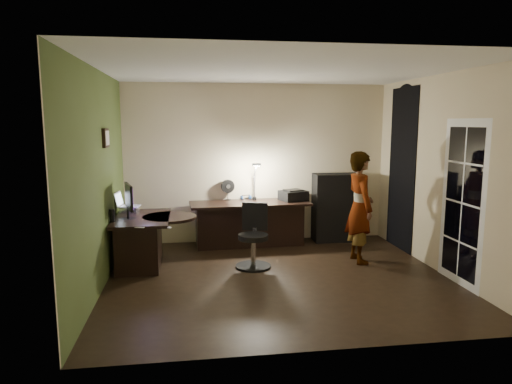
{
  "coord_description": "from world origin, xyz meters",
  "views": [
    {
      "loc": [
        -1.13,
        -5.75,
        2.06
      ],
      "look_at": [
        -0.15,
        1.05,
        1.0
      ],
      "focal_mm": 32.0,
      "sensor_mm": 36.0,
      "label": 1
    }
  ],
  "objects": [
    {
      "name": "office_chair",
      "position": [
        -0.27,
        0.47,
        0.45
      ],
      "size": [
        0.62,
        0.62,
        0.91
      ],
      "primitive_type": "cube",
      "rotation": [
        0.0,
        0.0,
        -0.26
      ],
      "color": "black",
      "rests_on": "floor"
    },
    {
      "name": "ceiling",
      "position": [
        0.0,
        0.0,
        2.71
      ],
      "size": [
        4.5,
        4.0,
        0.01
      ],
      "primitive_type": "cube",
      "color": "silver",
      "rests_on": "floor"
    },
    {
      "name": "desk_right",
      "position": [
        -0.17,
        1.63,
        0.37
      ],
      "size": [
        2.01,
        0.79,
        0.74
      ],
      "primitive_type": "cube",
      "rotation": [
        0.0,
        0.0,
        0.05
      ],
      "color": "black",
      "rests_on": "floor"
    },
    {
      "name": "framed_picture",
      "position": [
        -2.22,
        0.45,
        1.85
      ],
      "size": [
        0.04,
        0.3,
        0.25
      ],
      "primitive_type": "cube",
      "color": "black",
      "rests_on": "wall_left"
    },
    {
      "name": "wall_front",
      "position": [
        0.0,
        -2.0,
        1.35
      ],
      "size": [
        4.5,
        0.01,
        2.7
      ],
      "primitive_type": "cube",
      "color": "beige",
      "rests_on": "floor"
    },
    {
      "name": "headphones",
      "position": [
        -0.2,
        1.94,
        0.78
      ],
      "size": [
        0.2,
        0.13,
        0.09
      ],
      "primitive_type": "cube",
      "rotation": [
        0.0,
        0.0,
        0.34
      ],
      "color": "navy",
      "rests_on": "desk_right"
    },
    {
      "name": "person",
      "position": [
        1.32,
        0.54,
        0.82
      ],
      "size": [
        0.41,
        0.6,
        1.64
      ],
      "primitive_type": "imported",
      "rotation": [
        0.0,
        0.0,
        1.6
      ],
      "color": "#D8A88C",
      "rests_on": "floor"
    },
    {
      "name": "desk_left",
      "position": [
        -1.83,
        0.78,
        0.36
      ],
      "size": [
        0.77,
        1.25,
        0.72
      ],
      "primitive_type": "cube",
      "rotation": [
        0.0,
        0.0,
        0.01
      ],
      "color": "black",
      "rests_on": "floor"
    },
    {
      "name": "pen",
      "position": [
        -2.06,
        0.49,
        0.71
      ],
      "size": [
        0.02,
        0.14,
        0.01
      ],
      "primitive_type": "cube",
      "rotation": [
        0.0,
        0.0,
        -0.06
      ],
      "color": "black",
      "rests_on": "desk_left"
    },
    {
      "name": "cabinet",
      "position": [
        1.36,
        1.77,
        0.59
      ],
      "size": [
        0.79,
        0.41,
        1.18
      ],
      "primitive_type": "cube",
      "rotation": [
        0.0,
        0.0,
        -0.02
      ],
      "color": "black",
      "rests_on": "floor"
    },
    {
      "name": "desk_lamp",
      "position": [
        -0.06,
        1.83,
        1.08
      ],
      "size": [
        0.25,
        0.35,
        0.7
      ],
      "primitive_type": "cube",
      "rotation": [
        0.0,
        0.0,
        -0.27
      ],
      "color": "black",
      "rests_on": "desk_right"
    },
    {
      "name": "phone",
      "position": [
        -1.71,
        1.02,
        0.71
      ],
      "size": [
        0.08,
        0.13,
        0.01
      ],
      "primitive_type": "cube",
      "rotation": [
        0.0,
        0.0,
        0.18
      ],
      "color": "black",
      "rests_on": "desk_left"
    },
    {
      "name": "speaker",
      "position": [
        -2.19,
        0.49,
        0.8
      ],
      "size": [
        0.08,
        0.08,
        0.19
      ],
      "primitive_type": "cylinder",
      "rotation": [
        0.0,
        0.0,
        0.14
      ],
      "color": "black",
      "rests_on": "desk_left"
    },
    {
      "name": "wall_right",
      "position": [
        2.25,
        0.0,
        1.35
      ],
      "size": [
        0.01,
        4.0,
        2.7
      ],
      "primitive_type": "cube",
      "color": "beige",
      "rests_on": "floor"
    },
    {
      "name": "floor",
      "position": [
        0.0,
        0.0,
        -0.01
      ],
      "size": [
        4.5,
        4.0,
        0.01
      ],
      "primitive_type": "cube",
      "color": "black",
      "rests_on": "ground"
    },
    {
      "name": "wall_left",
      "position": [
        -2.25,
        0.0,
        1.35
      ],
      "size": [
        0.01,
        4.0,
        2.7
      ],
      "primitive_type": "cube",
      "color": "beige",
      "rests_on": "floor"
    },
    {
      "name": "notepad",
      "position": [
        -1.78,
        0.24,
        0.71
      ],
      "size": [
        0.2,
        0.24,
        0.01
      ],
      "primitive_type": "cube",
      "rotation": [
        0.0,
        0.0,
        -0.32
      ],
      "color": "silver",
      "rests_on": "desk_left"
    },
    {
      "name": "printer",
      "position": [
        0.58,
        1.71,
        0.83
      ],
      "size": [
        0.51,
        0.45,
        0.19
      ],
      "primitive_type": "cube",
      "rotation": [
        0.0,
        0.0,
        0.34
      ],
      "color": "black",
      "rests_on": "desk_right"
    },
    {
      "name": "wall_back",
      "position": [
        0.0,
        2.0,
        1.35
      ],
      "size": [
        4.5,
        0.01,
        2.7
      ],
      "primitive_type": "cube",
      "color": "beige",
      "rests_on": "floor"
    },
    {
      "name": "arched_doorway",
      "position": [
        2.24,
        1.15,
        1.3
      ],
      "size": [
        0.01,
        0.9,
        2.6
      ],
      "primitive_type": "cube",
      "color": "black",
      "rests_on": "floor"
    },
    {
      "name": "mouse",
      "position": [
        -1.42,
        0.03,
        0.72
      ],
      "size": [
        0.07,
        0.09,
        0.03
      ],
      "primitive_type": "ellipsoid",
      "rotation": [
        0.0,
        0.0,
        -0.16
      ],
      "color": "silver",
      "rests_on": "desk_left"
    },
    {
      "name": "french_door",
      "position": [
        2.24,
        -0.55,
        1.05
      ],
      "size": [
        0.02,
        0.92,
        2.1
      ],
      "primitive_type": "cube",
      "color": "white",
      "rests_on": "floor"
    },
    {
      "name": "green_wall_overlay",
      "position": [
        -2.24,
        0.0,
        1.35
      ],
      "size": [
        0.0,
        4.0,
        2.7
      ],
      "primitive_type": "cube",
      "color": "#435626",
      "rests_on": "floor"
    },
    {
      "name": "laptop_stand",
      "position": [
        -2.04,
        1.11,
        0.76
      ],
      "size": [
        0.28,
        0.24,
        0.1
      ],
      "primitive_type": "cube",
      "rotation": [
        0.0,
        0.0,
        -0.13
      ],
      "color": "silver",
      "rests_on": "desk_left"
    },
    {
      "name": "laptop",
      "position": [
        -2.04,
        1.11,
        0.92
      ],
      "size": [
        0.36,
        0.34,
        0.22
      ],
      "primitive_type": "cube",
      "rotation": [
        0.0,
        0.0,
        -0.14
      ],
      "color": "silver",
      "rests_on": "laptop_stand"
    },
    {
      "name": "monitor",
      "position": [
        -2.01,
        0.7,
        0.89
      ],
      "size": [
        0.25,
        0.56,
        0.36
      ],
      "primitive_type": "cube",
      "rotation": [
        0.0,
        0.0,
        0.26
      ],
      "color": "black",
      "rests_on": "desk_left"
    },
    {
      "name": "desk_fan",
      "position": [
        -0.51,
        1.92,
        0.91
      ],
      "size": [
        0.25,
        0.17,
        0.35
      ],
      "primitive_type": "cube",
      "rotation": [
        0.0,
        0.0,
        0.2
      ],
      "color": "black",
      "rests_on": "desk_right"
    }
  ]
}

